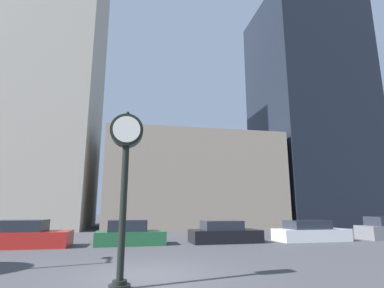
# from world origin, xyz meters

# --- Properties ---
(ground_plane) EXTENTS (200.00, 200.00, 0.00)m
(ground_plane) POSITION_xyz_m (0.00, 0.00, 0.00)
(ground_plane) COLOR #424247
(building_tall_tower) EXTENTS (14.46, 12.00, 32.05)m
(building_tall_tower) POSITION_xyz_m (-12.13, 24.00, 16.02)
(building_tall_tower) COLOR #BCB29E
(building_tall_tower) RESTS_ON ground_plane
(building_storefront_row) EXTENTS (18.24, 12.00, 9.83)m
(building_storefront_row) POSITION_xyz_m (5.85, 24.00, 4.91)
(building_storefront_row) COLOR gray
(building_storefront_row) RESTS_ON ground_plane
(building_glass_modern) EXTENTS (12.19, 12.00, 29.11)m
(building_glass_modern) POSITION_xyz_m (21.63, 24.00, 14.55)
(building_glass_modern) COLOR black
(building_glass_modern) RESTS_ON ground_plane
(street_clock) EXTENTS (0.90, 0.55, 4.69)m
(street_clock) POSITION_xyz_m (-0.85, -1.50, 3.25)
(street_clock) COLOR black
(street_clock) RESTS_ON ground_plane
(car_red) EXTENTS (4.74, 1.98, 1.41)m
(car_red) POSITION_xyz_m (-6.20, 7.90, 0.59)
(car_red) COLOR red
(car_red) RESTS_ON ground_plane
(car_green) EXTENTS (3.88, 1.90, 1.36)m
(car_green) POSITION_xyz_m (-0.67, 8.03, 0.57)
(car_green) COLOR #236038
(car_green) RESTS_ON ground_plane
(car_black) EXTENTS (4.22, 2.06, 1.28)m
(car_black) POSITION_xyz_m (4.90, 8.11, 0.54)
(car_black) COLOR black
(car_black) RESTS_ON ground_plane
(car_white) EXTENTS (4.53, 2.01, 1.25)m
(car_white) POSITION_xyz_m (10.51, 7.98, 0.53)
(car_white) COLOR silver
(car_white) RESTS_ON ground_plane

